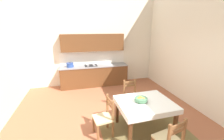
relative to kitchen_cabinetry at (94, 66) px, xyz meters
name	(u,v)px	position (x,y,z in m)	size (l,w,h in m)	color
ground_plane	(113,129)	(0.05, -3.01, -0.91)	(6.02, 7.17, 0.10)	#A86042
wall_back	(93,39)	(0.05, 0.33, 1.14)	(6.02, 0.12, 3.99)	silver
wall_right	(215,45)	(2.82, -3.01, 1.14)	(0.12, 7.17, 3.99)	silver
area_rug	(145,131)	(0.76, -3.34, -0.85)	(2.10, 1.60, 0.01)	brown
kitchen_cabinetry	(94,66)	(0.00, 0.00, 0.00)	(2.85, 0.63, 2.20)	brown
dining_table	(145,106)	(0.76, -3.24, -0.23)	(1.31, 1.09, 0.75)	#56331C
dining_chair_camera_side	(169,140)	(0.80, -4.16, -0.41)	(0.49, 0.49, 0.93)	#D1BC89
dining_chair_kitchen_side	(131,96)	(0.79, -2.30, -0.41)	(0.43, 0.43, 0.93)	#D1BC89
dining_chair_tv_side	(105,117)	(-0.21, -3.16, -0.41)	(0.47, 0.47, 0.93)	#D1BC89
fruit_bowl	(141,99)	(0.67, -3.21, -0.04)	(0.30, 0.30, 0.12)	#4C7F5B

